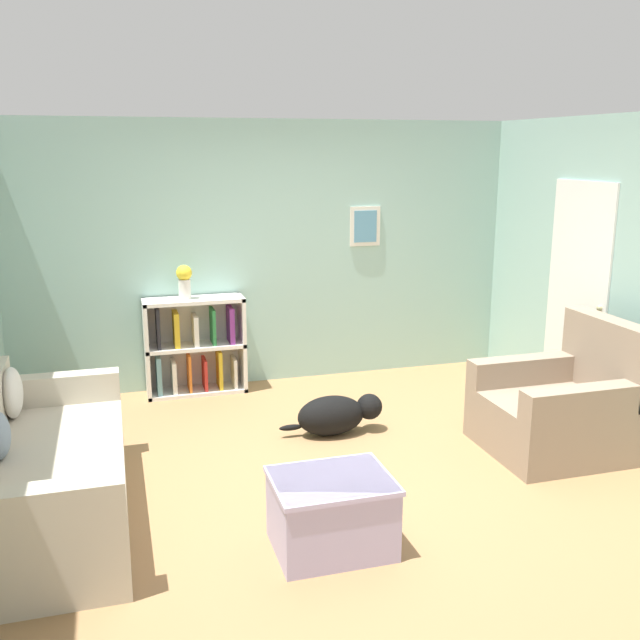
{
  "coord_description": "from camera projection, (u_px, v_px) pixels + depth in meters",
  "views": [
    {
      "loc": [
        -1.48,
        -4.66,
        2.32
      ],
      "look_at": [
        0.0,
        0.4,
        1.05
      ],
      "focal_mm": 40.0,
      "sensor_mm": 36.0,
      "label": 1
    }
  ],
  "objects": [
    {
      "name": "wall_back",
      "position": [
        268.0,
        254.0,
        7.09
      ],
      "size": [
        5.6,
        0.13,
        2.6
      ],
      "color": "#93BCB2",
      "rests_on": "ground_plane"
    },
    {
      "name": "coffee_table",
      "position": [
        332.0,
        511.0,
        4.2
      ],
      "size": [
        0.7,
        0.56,
        0.45
      ],
      "color": "#ADA3CC",
      "rests_on": "ground_plane"
    },
    {
      "name": "recliner_chair",
      "position": [
        564.0,
        407.0,
        5.59
      ],
      "size": [
        1.07,
        0.97,
        1.03
      ],
      "color": "gray",
      "rests_on": "ground_plane"
    },
    {
      "name": "vase",
      "position": [
        184.0,
        280.0,
        6.68
      ],
      "size": [
        0.15,
        0.15,
        0.32
      ],
      "color": "silver",
      "rests_on": "bookshelf"
    },
    {
      "name": "couch",
      "position": [
        40.0,
        476.0,
        4.49
      ],
      "size": [
        0.93,
        2.06,
        0.84
      ],
      "color": "#B7AD99",
      "rests_on": "ground_plane"
    },
    {
      "name": "wall_right",
      "position": [
        638.0,
        280.0,
        5.7
      ],
      "size": [
        0.16,
        5.0,
        2.6
      ],
      "color": "#93BCB2",
      "rests_on": "ground_plane"
    },
    {
      "name": "ground_plane",
      "position": [
        335.0,
        469.0,
        5.29
      ],
      "size": [
        14.0,
        14.0,
        0.0
      ],
      "primitive_type": "plane",
      "color": "#997047"
    },
    {
      "name": "dog",
      "position": [
        337.0,
        414.0,
        5.91
      ],
      "size": [
        0.88,
        0.3,
        0.33
      ],
      "color": "black",
      "rests_on": "ground_plane"
    },
    {
      "name": "bookshelf",
      "position": [
        195.0,
        347.0,
        6.88
      ],
      "size": [
        0.95,
        0.32,
        0.94
      ],
      "color": "silver",
      "rests_on": "ground_plane"
    }
  ]
}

